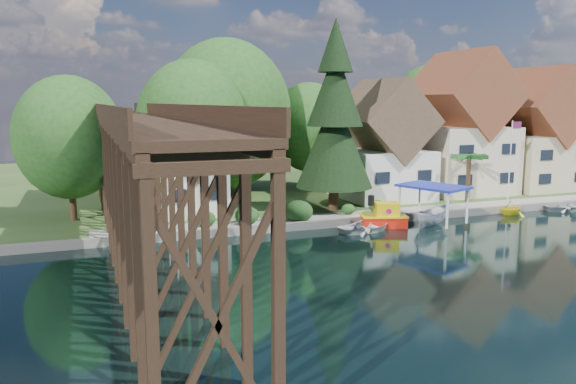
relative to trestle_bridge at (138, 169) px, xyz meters
name	(u,v)px	position (x,y,z in m)	size (l,w,h in m)	color
ground	(408,252)	(16.00, -5.17, -5.35)	(140.00, 140.00, 0.00)	black
bank	(254,179)	(16.00, 28.83, -5.10)	(140.00, 52.00, 0.50)	#2E471C
seawall	(397,218)	(20.00, 2.83, -5.04)	(60.00, 0.40, 0.62)	slate
promenade	(410,211)	(22.00, 4.13, -4.82)	(50.00, 2.60, 0.06)	gray
trestle_bridge	(138,169)	(0.00, 0.00, 0.00)	(4.12, 44.18, 9.30)	black
house_left	(382,148)	(23.00, 10.83, -0.21)	(7.64, 8.64, 11.02)	silver
house_center	(460,132)	(32.00, 11.33, 1.07)	(8.65, 9.18, 13.89)	beige
house_right	(535,137)	(41.00, 10.83, 0.43)	(8.15, 8.64, 12.45)	#C6B78E
shed	(192,173)	(5.00, 9.33, -1.52)	(5.09, 5.40, 7.85)	silver
bg_trees	(301,124)	(17.00, 16.08, 1.94)	(49.90, 13.30, 10.57)	#382314
shrubs	(290,211)	(11.40, 4.09, -4.12)	(15.76, 2.47, 1.70)	#1C4318
conifer	(335,119)	(16.38, 6.94, 2.65)	(6.33, 6.33, 15.58)	#382314
palm_tree	(469,158)	(29.30, 6.22, -0.90)	(3.55, 3.55, 4.52)	#382314
flagpole	(512,152)	(32.95, 5.05, -0.39)	(1.14, 0.16, 7.27)	white
tugboat	(384,217)	(18.17, 1.64, -4.60)	(3.84, 2.83, 2.49)	red
boat_white_a	(366,226)	(16.10, 0.68, -4.91)	(3.05, 4.27, 0.88)	silver
boat_canopy	(433,208)	(21.87, 0.80, -4.01)	(4.93, 5.76, 3.13)	silver
boat_yellow	(511,207)	(30.46, 1.92, -4.64)	(2.31, 2.68, 1.41)	yellow
boat_white_b	(567,206)	(36.47, 1.86, -4.92)	(2.93, 4.10, 0.85)	silver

